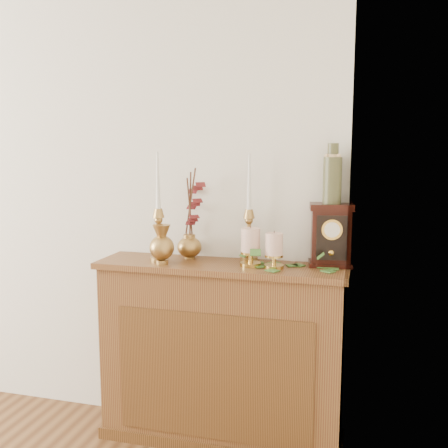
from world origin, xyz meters
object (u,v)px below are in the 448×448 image
(bud_vase, at_px, (162,245))
(ginger_jar, at_px, (194,217))
(ceramic_vase, at_px, (332,177))
(candlestick_left, at_px, (159,226))
(mantel_clock, at_px, (331,235))
(candlestick_center, at_px, (249,227))

(bud_vase, relative_size, ginger_jar, 0.42)
(ceramic_vase, bearing_deg, candlestick_left, -171.01)
(mantel_clock, bearing_deg, candlestick_center, 172.41)
(candlestick_center, relative_size, mantel_clock, 1.78)
(mantel_clock, distance_m, ceramic_vase, 0.28)
(candlestick_left, distance_m, candlestick_center, 0.45)
(mantel_clock, height_order, ceramic_vase, ceramic_vase)
(bud_vase, distance_m, ginger_jar, 0.25)
(ginger_jar, distance_m, mantel_clock, 0.70)
(candlestick_left, bearing_deg, ginger_jar, 46.60)
(candlestick_left, relative_size, bud_vase, 2.80)
(ginger_jar, bearing_deg, candlestick_center, -3.69)
(candlestick_center, height_order, mantel_clock, candlestick_center)
(candlestick_center, height_order, bud_vase, candlestick_center)
(candlestick_left, xyz_separation_m, ginger_jar, (0.13, 0.14, 0.03))
(candlestick_left, distance_m, ceramic_vase, 0.88)
(ceramic_vase, bearing_deg, candlestick_center, -178.86)
(candlestick_center, xyz_separation_m, mantel_clock, (0.40, 0.01, -0.03))
(candlestick_center, bearing_deg, bud_vase, -155.38)
(candlestick_left, bearing_deg, candlestick_center, 15.97)
(candlestick_center, distance_m, ginger_jar, 0.30)
(candlestick_center, distance_m, mantel_clock, 0.40)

